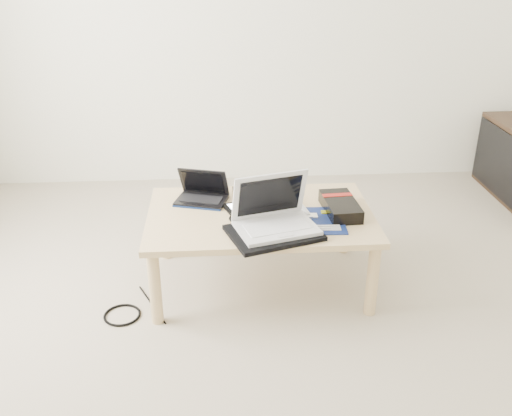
{
  "coord_description": "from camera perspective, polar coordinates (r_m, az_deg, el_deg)",
  "views": [
    {
      "loc": [
        -0.31,
        -1.95,
        1.61
      ],
      "look_at": [
        -0.14,
        0.55,
        0.43
      ],
      "focal_mm": 40.0,
      "sensor_mm": 36.0,
      "label": 1
    }
  ],
  "objects": [
    {
      "name": "motherboard",
      "position": [
        2.73,
        6.38,
        -1.25
      ],
      "size": [
        0.24,
        0.3,
        0.01
      ],
      "color": "#0D1B54",
      "rests_on": "coffee_table"
    },
    {
      "name": "remote",
      "position": [
        2.82,
        4.38,
        -0.06
      ],
      "size": [
        0.1,
        0.24,
        0.02
      ],
      "color": "silver",
      "rests_on": "coffee_table"
    },
    {
      "name": "cable_coil",
      "position": [
        2.72,
        -1.6,
        -1.04
      ],
      "size": [
        0.13,
        0.13,
        0.01
      ],
      "primitive_type": "torus",
      "rotation": [
        0.0,
        0.0,
        0.26
      ],
      "color": "black",
      "rests_on": "coffee_table"
    },
    {
      "name": "ground",
      "position": [
        2.55,
        4.04,
        -14.0
      ],
      "size": [
        4.0,
        4.0,
        0.0
      ],
      "primitive_type": "plane",
      "color": "#B7A994",
      "rests_on": "ground"
    },
    {
      "name": "floor_cable_trail",
      "position": [
        2.86,
        -10.36,
        -9.46
      ],
      "size": [
        0.16,
        0.32,
        0.01
      ],
      "primitive_type": "cylinder",
      "rotation": [
        1.57,
        0.0,
        0.45
      ],
      "color": "black",
      "rests_on": "ground"
    },
    {
      "name": "tablet",
      "position": [
        2.83,
        -0.71,
        0.04
      ],
      "size": [
        0.27,
        0.24,
        0.01
      ],
      "color": "black",
      "rests_on": "coffee_table"
    },
    {
      "name": "white_laptop",
      "position": [
        2.59,
        1.83,
        -0.86
      ],
      "size": [
        0.41,
        0.34,
        0.25
      ],
      "color": "silver",
      "rests_on": "neoprene_sleeve"
    },
    {
      "name": "coffee_table",
      "position": [
        2.81,
        0.43,
        -1.41
      ],
      "size": [
        1.1,
        0.7,
        0.4
      ],
      "color": "tan",
      "rests_on": "ground"
    },
    {
      "name": "gpu_box",
      "position": [
        2.82,
        8.43,
        0.18
      ],
      "size": [
        0.17,
        0.31,
        0.07
      ],
      "color": "black",
      "rests_on": "coffee_table"
    },
    {
      "name": "book",
      "position": [
        2.94,
        0.68,
        1.18
      ],
      "size": [
        0.31,
        0.27,
        0.03
      ],
      "color": "black",
      "rests_on": "coffee_table"
    },
    {
      "name": "neoprene_sleeve",
      "position": [
        2.58,
        1.79,
        -2.5
      ],
      "size": [
        0.47,
        0.4,
        0.02
      ],
      "primitive_type": "cube",
      "rotation": [
        0.0,
        0.0,
        0.32
      ],
      "color": "black",
      "rests_on": "coffee_table"
    },
    {
      "name": "netbook",
      "position": [
        2.92,
        -5.41,
        1.39
      ],
      "size": [
        0.29,
        0.24,
        0.17
      ],
      "color": "black",
      "rests_on": "coffee_table"
    },
    {
      "name": "floor_cable_coil",
      "position": [
        2.81,
        -13.24,
        -10.38
      ],
      "size": [
        0.18,
        0.18,
        0.01
      ],
      "primitive_type": "torus",
      "rotation": [
        0.0,
        0.0,
        0.01
      ],
      "color": "black",
      "rests_on": "ground"
    }
  ]
}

